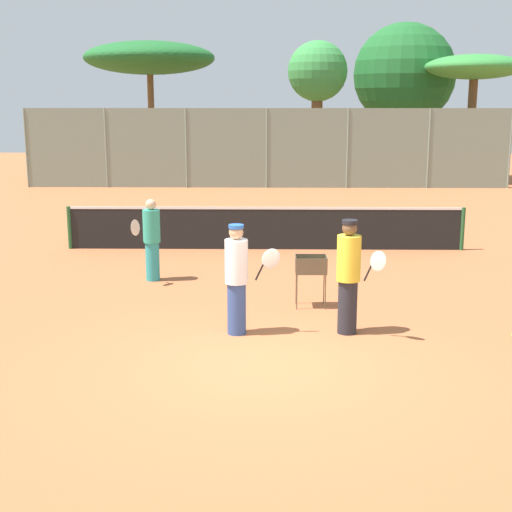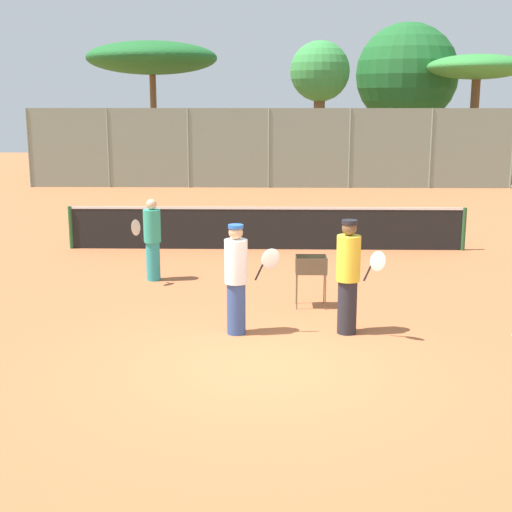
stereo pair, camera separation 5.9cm
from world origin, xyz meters
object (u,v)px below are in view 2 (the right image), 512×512
player_white_outfit (152,239)px  player_red_cap (348,275)px  ball_cart (312,269)px  tennis_net (266,227)px  player_yellow_shirt (237,278)px

player_white_outfit → player_red_cap: 4.97m
player_white_outfit → ball_cart: 3.69m
player_red_cap → ball_cart: bearing=152.1°
tennis_net → player_red_cap: bearing=-78.1°
tennis_net → ball_cart: size_ratio=10.58×
player_red_cap → player_yellow_shirt: size_ratio=1.04×
player_white_outfit → tennis_net: bearing=170.5°
player_yellow_shirt → tennis_net: bearing=86.7°
ball_cart → tennis_net: bearing=99.8°
player_white_outfit → player_yellow_shirt: player_yellow_shirt is taller
player_white_outfit → ball_cart: bearing=86.6°
player_red_cap → ball_cart: player_red_cap is taller
player_yellow_shirt → ball_cart: player_yellow_shirt is taller
player_white_outfit → player_red_cap: (3.68, -3.34, 0.08)m
player_yellow_shirt → player_red_cap: bearing=2.2°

